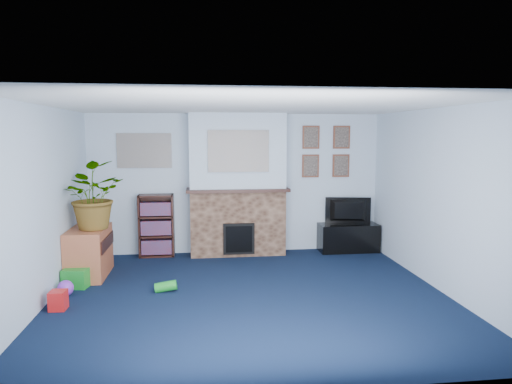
{
  "coord_description": "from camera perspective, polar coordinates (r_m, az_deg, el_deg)",
  "views": [
    {
      "loc": [
        -0.6,
        -5.59,
        2.05
      ],
      "look_at": [
        0.17,
        0.89,
        1.22
      ],
      "focal_mm": 32.0,
      "sensor_mm": 36.0,
      "label": 1
    }
  ],
  "objects": [
    {
      "name": "collage_main",
      "position": [
        7.46,
        -2.21,
        5.13
      ],
      "size": [
        1.0,
        0.03,
        0.68
      ],
      "primitive_type": "cube",
      "color": "gray",
      "rests_on": "chimney_breast"
    },
    {
      "name": "portrait_bl",
      "position": [
        8.07,
        6.83,
        3.25
      ],
      "size": [
        0.3,
        0.03,
        0.4
      ],
      "primitive_type": "cube",
      "color": "brown",
      "rests_on": "wall_back"
    },
    {
      "name": "sideboard",
      "position": [
        7.09,
        -20.13,
        -7.11
      ],
      "size": [
        0.5,
        0.91,
        0.71
      ],
      "primitive_type": "cube",
      "color": "#A65635",
      "rests_on": "ground"
    },
    {
      "name": "wall_right",
      "position": [
        6.45,
        21.97,
        -0.88
      ],
      "size": [
        0.04,
        4.5,
        2.4
      ],
      "primitive_type": "cube",
      "color": "silver",
      "rests_on": "ground"
    },
    {
      "name": "toy_block",
      "position": [
        5.98,
        -23.49,
        -12.33
      ],
      "size": [
        0.19,
        0.19,
        0.23
      ],
      "primitive_type": "cube",
      "rotation": [
        0.0,
        0.0,
        -0.03
      ],
      "color": "red",
      "rests_on": "ground"
    },
    {
      "name": "mantel_clock",
      "position": [
        7.66,
        -2.82,
        0.98
      ],
      "size": [
        0.1,
        0.06,
        0.14
      ],
      "primitive_type": "cube",
      "color": "gold",
      "rests_on": "chimney_breast"
    },
    {
      "name": "wall_left",
      "position": [
        5.97,
        -25.31,
        -1.67
      ],
      "size": [
        0.04,
        4.5,
        2.4
      ],
      "primitive_type": "cube",
      "color": "silver",
      "rests_on": "ground"
    },
    {
      "name": "green_crate",
      "position": [
        6.71,
        -21.52,
        -9.85
      ],
      "size": [
        0.36,
        0.31,
        0.26
      ],
      "primitive_type": "cube",
      "rotation": [
        0.0,
        0.0,
        -0.19
      ],
      "color": "#198C26",
      "rests_on": "ground"
    },
    {
      "name": "mantel_teddy",
      "position": [
        7.64,
        -6.01,
        0.9
      ],
      "size": [
        0.12,
        0.12,
        0.12
      ],
      "primitive_type": "sphere",
      "color": "gray",
      "rests_on": "chimney_breast"
    },
    {
      "name": "collage_left",
      "position": [
        7.89,
        -13.78,
        5.05
      ],
      "size": [
        0.9,
        0.03,
        0.58
      ],
      "primitive_type": "cube",
      "color": "gray",
      "rests_on": "wall_back"
    },
    {
      "name": "chimney_breast",
      "position": [
        7.71,
        -2.31,
        0.76
      ],
      "size": [
        1.72,
        0.5,
        2.4
      ],
      "color": "brown",
      "rests_on": "ground"
    },
    {
      "name": "tv_stand",
      "position": [
        8.24,
        11.44,
        -5.72
      ],
      "size": [
        1.03,
        0.43,
        0.49
      ],
      "primitive_type": "cube",
      "color": "black",
      "rests_on": "ground"
    },
    {
      "name": "mantel_can",
      "position": [
        7.75,
        2.88,
        0.98
      ],
      "size": [
        0.05,
        0.05,
        0.11
      ],
      "primitive_type": "cylinder",
      "color": "red",
      "rests_on": "chimney_breast"
    },
    {
      "name": "floor",
      "position": [
        5.99,
        -0.67,
        -12.8
      ],
      "size": [
        5.0,
        4.5,
        0.01
      ],
      "primitive_type": "cube",
      "color": "black",
      "rests_on": "ground"
    },
    {
      "name": "toy_tube",
      "position": [
        6.21,
        -11.2,
        -11.51
      ],
      "size": [
        0.3,
        0.13,
        0.17
      ],
      "primitive_type": "cylinder",
      "rotation": [
        0.0,
        1.43,
        0.0
      ],
      "color": "#198C26",
      "rests_on": "ground"
    },
    {
      "name": "ceiling",
      "position": [
        5.64,
        -0.7,
        10.77
      ],
      "size": [
        5.0,
        4.5,
        0.01
      ],
      "primitive_type": "cube",
      "color": "white",
      "rests_on": "wall_back"
    },
    {
      "name": "wall_back",
      "position": [
        7.91,
        -2.43,
        1.04
      ],
      "size": [
        5.0,
        0.04,
        2.4
      ],
      "primitive_type": "cube",
      "color": "silver",
      "rests_on": "ground"
    },
    {
      "name": "potted_plant",
      "position": [
        6.88,
        -20.12,
        -0.45
      ],
      "size": [
        1.14,
        1.13,
        0.96
      ],
      "primitive_type": "imported",
      "rotation": [
        0.0,
        0.0,
        2.43
      ],
      "color": "#26661E",
      "rests_on": "sideboard"
    },
    {
      "name": "portrait_br",
      "position": [
        8.22,
        10.56,
        3.25
      ],
      "size": [
        0.3,
        0.03,
        0.4
      ],
      "primitive_type": "cube",
      "color": "brown",
      "rests_on": "wall_back"
    },
    {
      "name": "mantel_candle",
      "position": [
        7.69,
        0.09,
        1.09
      ],
      "size": [
        0.05,
        0.05,
        0.16
      ],
      "primitive_type": "cylinder",
      "color": "#B2BFC6",
      "rests_on": "chimney_breast"
    },
    {
      "name": "bookshelf",
      "position": [
        7.89,
        -12.32,
        -4.27
      ],
      "size": [
        0.58,
        0.28,
        1.05
      ],
      "color": "black",
      "rests_on": "ground"
    },
    {
      "name": "portrait_tr",
      "position": [
        8.2,
        10.64,
        6.74
      ],
      "size": [
        0.3,
        0.03,
        0.4
      ],
      "primitive_type": "cube",
      "color": "brown",
      "rests_on": "wall_back"
    },
    {
      "name": "portrait_tl",
      "position": [
        8.05,
        6.88,
        6.81
      ],
      "size": [
        0.3,
        0.03,
        0.4
      ],
      "primitive_type": "cube",
      "color": "brown",
      "rests_on": "wall_back"
    },
    {
      "name": "toy_ball",
      "position": [
        6.42,
        -22.71,
        -11.12
      ],
      "size": [
        0.2,
        0.2,
        0.2
      ],
      "primitive_type": "sphere",
      "color": "purple",
      "rests_on": "ground"
    },
    {
      "name": "television",
      "position": [
        8.17,
        11.48,
        -2.33
      ],
      "size": [
        0.8,
        0.25,
        0.46
      ],
      "primitive_type": "imported",
      "rotation": [
        0.0,
        0.0,
        2.96
      ],
      "color": "black",
      "rests_on": "tv_stand"
    },
    {
      "name": "wall_front",
      "position": [
        3.5,
        3.29,
        -6.83
      ],
      "size": [
        5.0,
        0.04,
        2.4
      ],
      "primitive_type": "cube",
      "color": "silver",
      "rests_on": "ground"
    }
  ]
}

